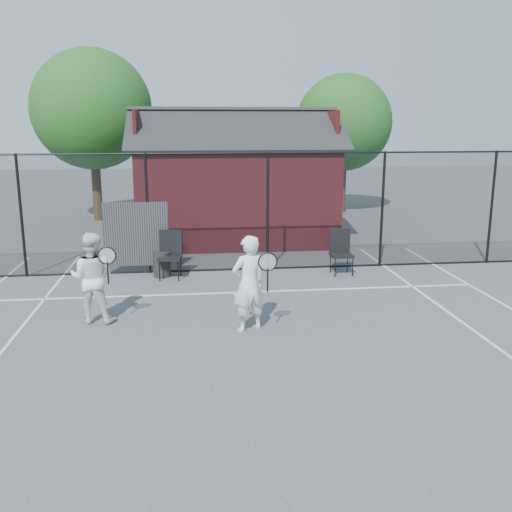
{
  "coord_description": "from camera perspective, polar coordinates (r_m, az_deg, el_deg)",
  "views": [
    {
      "loc": [
        -0.98,
        -9.16,
        3.67
      ],
      "look_at": [
        0.33,
        1.84,
        1.1
      ],
      "focal_mm": 40.0,
      "sensor_mm": 36.0,
      "label": 1
    }
  ],
  "objects": [
    {
      "name": "court_lines",
      "position": [
        8.71,
        0.33,
        -11.83
      ],
      "size": [
        11.02,
        18.0,
        0.01
      ],
      "color": "silver",
      "rests_on": "ground"
    },
    {
      "name": "player_back",
      "position": [
        11.11,
        -16.07,
        -2.09
      ],
      "size": [
        0.98,
        0.78,
        1.73
      ],
      "color": "white",
      "rests_on": "ground"
    },
    {
      "name": "chair_right",
      "position": [
        14.27,
        8.58,
        0.29
      ],
      "size": [
        0.54,
        0.56,
        1.1
      ],
      "primitive_type": "cube",
      "rotation": [
        0.0,
        0.0,
        0.02
      ],
      "color": "black",
      "rests_on": "ground"
    },
    {
      "name": "waste_bin",
      "position": [
        14.18,
        -9.39,
        -0.82
      ],
      "size": [
        0.51,
        0.51,
        0.62
      ],
      "primitive_type": "cylinder",
      "rotation": [
        0.0,
        0.0,
        -0.24
      ],
      "color": "#242424",
      "rests_on": "ground"
    },
    {
      "name": "tree_left",
      "position": [
        22.94,
        -16.08,
        13.88
      ],
      "size": [
        4.48,
        4.48,
        6.44
      ],
      "color": "#372616",
      "rests_on": "ground"
    },
    {
      "name": "fence",
      "position": [
        14.35,
        -4.01,
        4.12
      ],
      "size": [
        22.04,
        3.0,
        3.0
      ],
      "color": "black",
      "rests_on": "ground"
    },
    {
      "name": "player_front",
      "position": [
        10.21,
        -0.72,
        -2.77
      ],
      "size": [
        0.84,
        0.68,
        1.76
      ],
      "color": "white",
      "rests_on": "ground"
    },
    {
      "name": "ground",
      "position": [
        9.92,
        -0.62,
        -8.66
      ],
      "size": [
        80.0,
        80.0,
        0.0
      ],
      "primitive_type": "plane",
      "color": "#404549",
      "rests_on": "ground"
    },
    {
      "name": "chair_left",
      "position": [
        13.9,
        -8.61,
        0.02
      ],
      "size": [
        0.61,
        0.63,
        1.13
      ],
      "primitive_type": "cube",
      "rotation": [
        0.0,
        0.0,
        -0.12
      ],
      "color": "black",
      "rests_on": "ground"
    },
    {
      "name": "clubhouse",
      "position": [
        18.34,
        -2.12,
        6.6
      ],
      "size": [
        6.5,
        4.36,
        4.19
      ],
      "color": "maroon",
      "rests_on": "ground"
    },
    {
      "name": "tree_right",
      "position": [
        24.53,
        8.77,
        13.01
      ],
      "size": [
        3.97,
        3.97,
        5.7
      ],
      "color": "#372616",
      "rests_on": "ground"
    }
  ]
}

